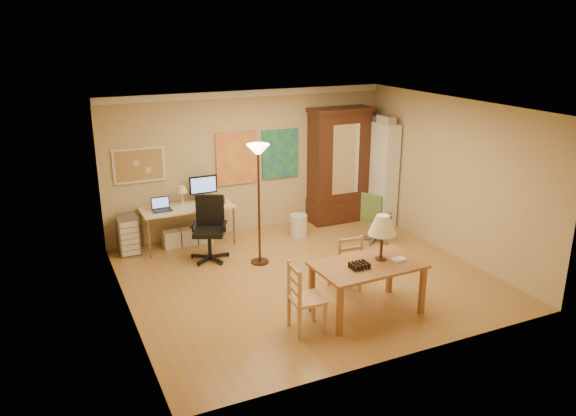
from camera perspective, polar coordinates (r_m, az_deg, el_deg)
name	(u,v)px	position (r m, az deg, el deg)	size (l,w,h in m)	color
floor	(306,277)	(9.02, 1.88, -7.04)	(5.50, 5.50, 0.00)	#A8823B
crown_molding	(248,93)	(10.49, -4.12, 11.53)	(5.50, 0.08, 0.12)	white
corkboard	(139,165)	(10.16, -14.88, 4.23)	(0.90, 0.04, 0.62)	tan
art_panel_left	(236,158)	(10.61, -5.26, 5.06)	(0.80, 0.04, 1.00)	yellow
art_panel_right	(280,154)	(10.94, -0.80, 5.52)	(0.75, 0.04, 0.95)	#225889
dining_table	(373,253)	(7.75, 8.66, -4.51)	(1.49, 0.93, 1.38)	brown
ladder_chair_back	(346,263)	(8.50, 5.87, -5.63)	(0.45, 0.43, 0.90)	tan
ladder_chair_left	(305,300)	(7.36, 1.70, -9.31)	(0.44, 0.46, 0.94)	tan
torchiere_lamp	(258,169)	(9.03, -3.03, 3.97)	(0.37, 0.37, 2.03)	#382016
computer_desk	(189,221)	(10.31, -10.02, -1.32)	(1.63, 0.71, 1.23)	beige
office_chair_black	(210,243)	(9.67, -7.94, -3.54)	(0.67, 0.67, 1.09)	black
office_chair_green	(375,228)	(10.49, 8.81, -2.06)	(0.59, 0.58, 0.95)	slate
drawer_cart	(128,235)	(10.18, -15.95, -2.64)	(0.35, 0.42, 0.69)	slate
armoire	(339,173)	(11.37, 5.16, 3.61)	(1.25, 0.60, 2.31)	#35180E
bookshelf	(381,173)	(11.37, 9.39, 3.49)	(0.30, 0.81, 2.03)	white
wastebin	(299,225)	(10.67, 1.08, -1.76)	(0.33, 0.33, 0.41)	silver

